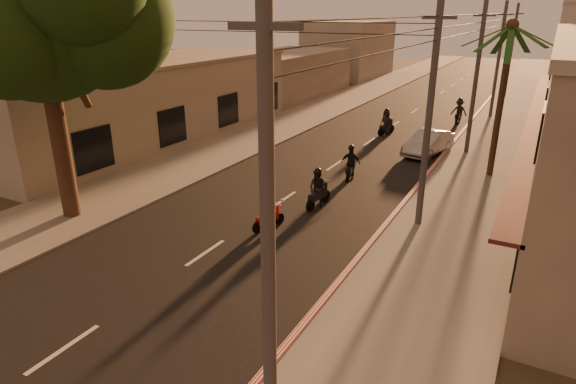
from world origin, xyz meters
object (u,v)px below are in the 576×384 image
at_px(scooter_far_b, 459,112).
at_px(scooter_mid_b, 351,163).
at_px(scooter_red, 267,213).
at_px(scooter_mid_a, 318,190).
at_px(scooter_far_a, 386,123).
at_px(broadleaf_tree, 47,3).
at_px(palm_tree, 511,35).
at_px(parked_car, 428,143).

bearing_deg(scooter_far_b, scooter_mid_b, -98.17).
relative_size(scooter_red, scooter_mid_b, 0.88).
xyz_separation_m(scooter_red, scooter_mid_a, (0.79, 3.05, 0.11)).
height_order(scooter_mid_b, scooter_far_a, scooter_far_a).
relative_size(scooter_mid_b, scooter_far_a, 0.98).
xyz_separation_m(scooter_mid_a, scooter_mid_b, (-0.15, 4.39, -0.02)).
bearing_deg(scooter_mid_b, scooter_far_b, 71.30).
bearing_deg(broadleaf_tree, palm_tree, 43.48).
bearing_deg(parked_car, scooter_far_a, 147.53).
bearing_deg(scooter_mid_b, parked_car, 59.14).
xyz_separation_m(broadleaf_tree, scooter_mid_a, (8.36, 5.73, -7.64)).
bearing_deg(palm_tree, scooter_far_b, 106.55).
height_order(scooter_red, scooter_far_a, scooter_far_a).
bearing_deg(broadleaf_tree, scooter_red, 19.47).
bearing_deg(palm_tree, scooter_red, -122.20).
distance_m(broadleaf_tree, parked_car, 21.26).
xyz_separation_m(palm_tree, scooter_mid_a, (-6.25, -8.13, -6.31)).
distance_m(scooter_far_b, parked_car, 10.00).
xyz_separation_m(broadleaf_tree, scooter_mid_b, (8.21, 10.12, -7.65)).
relative_size(scooter_far_a, parked_car, 0.41).
relative_size(broadleaf_tree, parked_car, 2.64).
height_order(scooter_far_a, scooter_far_b, scooter_far_b).
bearing_deg(parked_car, scooter_red, -90.89).
bearing_deg(scooter_far_b, parked_car, -89.70).
bearing_deg(scooter_far_a, scooter_far_b, 75.43).
distance_m(scooter_mid_a, scooter_mid_b, 4.39).
xyz_separation_m(scooter_mid_b, parked_car, (2.52, 6.52, -0.10)).
distance_m(scooter_mid_a, scooter_far_a, 14.68).
xyz_separation_m(scooter_far_a, scooter_far_b, (3.87, 6.30, 0.05)).
bearing_deg(scooter_red, palm_tree, 75.51).
bearing_deg(parked_car, scooter_mid_b, -99.26).
relative_size(scooter_red, scooter_mid_a, 0.87).
bearing_deg(palm_tree, scooter_mid_b, -149.73).
distance_m(broadleaf_tree, palm_tree, 20.18).
relative_size(broadleaf_tree, palm_tree, 1.48).
height_order(palm_tree, parked_car, palm_tree).
bearing_deg(scooter_red, scooter_mid_b, 102.81).
xyz_separation_m(scooter_red, scooter_far_a, (-0.63, 17.66, 0.13)).
bearing_deg(scooter_mid_b, scooter_mid_a, -97.79).
xyz_separation_m(broadleaf_tree, scooter_far_b, (10.81, 26.64, -7.57)).
height_order(palm_tree, scooter_red, palm_tree).
relative_size(broadleaf_tree, scooter_mid_b, 6.56).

